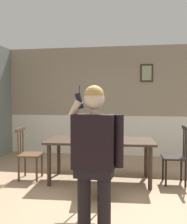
{
  "coord_description": "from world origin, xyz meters",
  "views": [
    {
      "loc": [
        0.74,
        -3.71,
        1.51
      ],
      "look_at": [
        0.22,
        -0.52,
        1.33
      ],
      "focal_mm": 41.49,
      "sensor_mm": 36.0,
      "label": 1
    }
  ],
  "objects_px": {
    "dining_table": "(100,144)",
    "chair_at_table_head": "(29,154)",
    "chair_near_window": "(176,156)",
    "person_figure": "(95,153)",
    "chair_by_doorway": "(96,168)"
  },
  "relations": [
    {
      "from": "chair_near_window",
      "to": "chair_at_table_head",
      "type": "xyz_separation_m",
      "value": [
        -2.67,
        -0.16,
        -0.02
      ]
    },
    {
      "from": "dining_table",
      "to": "chair_at_table_head",
      "type": "xyz_separation_m",
      "value": [
        -1.33,
        -0.08,
        -0.2
      ]
    },
    {
      "from": "chair_near_window",
      "to": "person_figure",
      "type": "distance_m",
      "value": 2.39
    },
    {
      "from": "dining_table",
      "to": "chair_at_table_head",
      "type": "bearing_deg",
      "value": -176.62
    },
    {
      "from": "dining_table",
      "to": "person_figure",
      "type": "xyz_separation_m",
      "value": [
        0.21,
        -1.98,
        0.27
      ]
    },
    {
      "from": "dining_table",
      "to": "chair_near_window",
      "type": "height_order",
      "value": "chair_near_window"
    },
    {
      "from": "person_figure",
      "to": "dining_table",
      "type": "bearing_deg",
      "value": -79.2
    },
    {
      "from": "chair_by_doorway",
      "to": "chair_at_table_head",
      "type": "distance_m",
      "value": 1.58
    },
    {
      "from": "dining_table",
      "to": "chair_by_doorway",
      "type": "relative_size",
      "value": 1.98
    },
    {
      "from": "person_figure",
      "to": "chair_near_window",
      "type": "bearing_deg",
      "value": -113.89
    },
    {
      "from": "chair_at_table_head",
      "to": "dining_table",
      "type": "bearing_deg",
      "value": 89.0
    },
    {
      "from": "dining_table",
      "to": "person_figure",
      "type": "relative_size",
      "value": 1.19
    },
    {
      "from": "chair_by_doorway",
      "to": "chair_at_table_head",
      "type": "relative_size",
      "value": 1.03
    },
    {
      "from": "chair_by_doorway",
      "to": "chair_at_table_head",
      "type": "bearing_deg",
      "value": 143.28
    },
    {
      "from": "dining_table",
      "to": "chair_near_window",
      "type": "distance_m",
      "value": 1.35
    }
  ]
}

